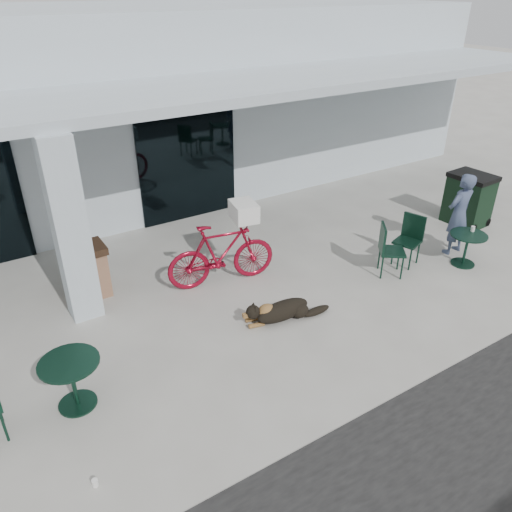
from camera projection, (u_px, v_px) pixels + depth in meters
ground at (227, 356)px, 7.63m from camera, size 80.00×80.00×0.00m
building at (63, 104)px, 12.84m from camera, size 22.00×7.00×4.50m
storefront_glass_right at (188, 163)px, 11.51m from camera, size 2.40×0.06×2.70m
column at (70, 231)px, 7.88m from camera, size 0.50×0.50×3.12m
overhang at (122, 99)px, 8.75m from camera, size 22.00×2.80×0.18m
bicycle at (221, 254)px, 9.19m from camera, size 2.13×0.94×1.24m
laundry_basket at (244, 211)px, 8.96m from camera, size 0.51×0.63×0.33m
dog at (283, 310)px, 8.37m from camera, size 1.20×0.63×0.38m
cup_near_dog at (95, 483)px, 5.64m from camera, size 0.07×0.07×0.09m
cafe_table_near at (73, 384)px, 6.57m from camera, size 0.90×0.90×0.74m
cafe_table_far at (466, 249)px, 9.94m from camera, size 0.88×0.88×0.67m
cafe_chair_far_a at (392, 251)px, 9.52m from camera, size 0.69×0.68×1.03m
cafe_chair_far_b at (407, 241)px, 9.88m from camera, size 0.62×0.59×1.01m
person at (459, 214)px, 10.15m from camera, size 0.64×0.43×1.73m
cup_on_table at (473, 229)px, 9.88m from camera, size 0.09×0.09×0.11m
trash_receptacle at (91, 270)px, 8.90m from camera, size 0.58×0.58×0.99m
wheeled_bin at (469, 199)px, 11.55m from camera, size 0.79×0.98×1.20m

